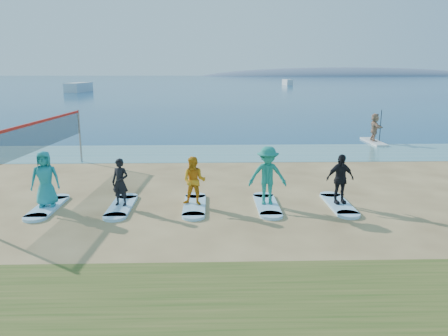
{
  "coord_description": "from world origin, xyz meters",
  "views": [
    {
      "loc": [
        -1.03,
        -12.35,
        4.35
      ],
      "look_at": [
        -0.59,
        2.0,
        1.1
      ],
      "focal_mm": 35.0,
      "sensor_mm": 36.0,
      "label": 1
    }
  ],
  "objects_px": {
    "surfboard_1": "(122,206)",
    "surfboard_4": "(339,204)",
    "student_1": "(120,182)",
    "student_2": "(194,181)",
    "student_0": "(45,179)",
    "student_4": "(340,179)",
    "volleyball_net": "(36,137)",
    "paddleboarder": "(375,127)",
    "boat_offshore_a": "(79,92)",
    "surfboard_2": "(195,206)",
    "surfboard_3": "(267,205)",
    "boat_offshore_b": "(287,85)",
    "paddleboard": "(374,142)",
    "surfboard_0": "(48,207)",
    "student_3": "(268,176)"
  },
  "relations": [
    {
      "from": "surfboard_1",
      "to": "surfboard_4",
      "type": "xyz_separation_m",
      "value": [
        7.05,
        0.0,
        0.0
      ]
    },
    {
      "from": "student_1",
      "to": "student_2",
      "type": "height_order",
      "value": "student_2"
    },
    {
      "from": "student_0",
      "to": "student_4",
      "type": "height_order",
      "value": "student_0"
    },
    {
      "from": "volleyball_net",
      "to": "paddleboarder",
      "type": "xyz_separation_m",
      "value": [
        16.38,
        9.58,
        -0.95
      ]
    },
    {
      "from": "boat_offshore_a",
      "to": "surfboard_2",
      "type": "height_order",
      "value": "boat_offshore_a"
    },
    {
      "from": "paddleboarder",
      "to": "surfboard_3",
      "type": "xyz_separation_m",
      "value": [
        -8.07,
        -12.37,
        -0.91
      ]
    },
    {
      "from": "student_0",
      "to": "surfboard_1",
      "type": "distance_m",
      "value": 2.53
    },
    {
      "from": "surfboard_1",
      "to": "student_1",
      "type": "xyz_separation_m",
      "value": [
        0.0,
        0.0,
        0.8
      ]
    },
    {
      "from": "student_0",
      "to": "surfboard_1",
      "type": "relative_size",
      "value": 0.81
    },
    {
      "from": "paddleboarder",
      "to": "student_0",
      "type": "relative_size",
      "value": 0.94
    },
    {
      "from": "surfboard_1",
      "to": "surfboard_2",
      "type": "xyz_separation_m",
      "value": [
        2.35,
        0.0,
        0.0
      ]
    },
    {
      "from": "boat_offshore_b",
      "to": "surfboard_4",
      "type": "distance_m",
      "value": 114.03
    },
    {
      "from": "paddleboard",
      "to": "surfboard_1",
      "type": "distance_m",
      "value": 17.79
    },
    {
      "from": "surfboard_2",
      "to": "student_4",
      "type": "bearing_deg",
      "value": 0.0
    },
    {
      "from": "surfboard_2",
      "to": "surfboard_3",
      "type": "bearing_deg",
      "value": 0.0
    },
    {
      "from": "surfboard_2",
      "to": "student_2",
      "type": "height_order",
      "value": "student_2"
    },
    {
      "from": "surfboard_0",
      "to": "student_3",
      "type": "xyz_separation_m",
      "value": [
        7.05,
        0.0,
        0.99
      ]
    },
    {
      "from": "student_2",
      "to": "student_3",
      "type": "relative_size",
      "value": 0.83
    },
    {
      "from": "student_3",
      "to": "surfboard_4",
      "type": "xyz_separation_m",
      "value": [
        2.35,
        0.0,
        -0.99
      ]
    },
    {
      "from": "paddleboarder",
      "to": "student_0",
      "type": "xyz_separation_m",
      "value": [
        -15.13,
        -12.37,
        0.03
      ]
    },
    {
      "from": "surfboard_1",
      "to": "student_0",
      "type": "bearing_deg",
      "value": 180.0
    },
    {
      "from": "surfboard_4",
      "to": "boat_offshore_b",
      "type": "bearing_deg",
      "value": 81.0
    },
    {
      "from": "surfboard_4",
      "to": "surfboard_0",
      "type": "bearing_deg",
      "value": 180.0
    },
    {
      "from": "surfboard_0",
      "to": "student_2",
      "type": "height_order",
      "value": "student_2"
    },
    {
      "from": "volleyball_net",
      "to": "student_3",
      "type": "distance_m",
      "value": 8.81
    },
    {
      "from": "paddleboarder",
      "to": "boat_offshore_a",
      "type": "distance_m",
      "value": 72.41
    },
    {
      "from": "volleyball_net",
      "to": "surfboard_3",
      "type": "height_order",
      "value": "volleyball_net"
    },
    {
      "from": "paddleboard",
      "to": "student_4",
      "type": "xyz_separation_m",
      "value": [
        -5.72,
        -12.37,
        0.84
      ]
    },
    {
      "from": "student_1",
      "to": "surfboard_3",
      "type": "height_order",
      "value": "student_1"
    },
    {
      "from": "boat_offshore_a",
      "to": "surfboard_3",
      "type": "distance_m",
      "value": 80.21
    },
    {
      "from": "surfboard_0",
      "to": "student_4",
      "type": "height_order",
      "value": "student_4"
    },
    {
      "from": "surfboard_1",
      "to": "student_1",
      "type": "relative_size",
      "value": 1.45
    },
    {
      "from": "surfboard_4",
      "to": "student_2",
      "type": "bearing_deg",
      "value": 180.0
    },
    {
      "from": "student_1",
      "to": "student_4",
      "type": "bearing_deg",
      "value": 17.79
    },
    {
      "from": "student_1",
      "to": "student_3",
      "type": "bearing_deg",
      "value": 17.79
    },
    {
      "from": "surfboard_0",
      "to": "surfboard_3",
      "type": "bearing_deg",
      "value": 0.0
    },
    {
      "from": "paddleboard",
      "to": "student_3",
      "type": "distance_m",
      "value": 14.81
    },
    {
      "from": "boat_offshore_a",
      "to": "boat_offshore_b",
      "type": "relative_size",
      "value": 1.7
    },
    {
      "from": "volleyball_net",
      "to": "student_0",
      "type": "relative_size",
      "value": 5.1
    },
    {
      "from": "paddleboarder",
      "to": "surfboard_0",
      "type": "bearing_deg",
      "value": 131.37
    },
    {
      "from": "boat_offshore_a",
      "to": "student_3",
      "type": "xyz_separation_m",
      "value": [
        27.94,
        -75.19,
        1.03
      ]
    },
    {
      "from": "student_2",
      "to": "student_3",
      "type": "height_order",
      "value": "student_3"
    },
    {
      "from": "surfboard_0",
      "to": "student_0",
      "type": "relative_size",
      "value": 1.24
    },
    {
      "from": "boat_offshore_a",
      "to": "surfboard_1",
      "type": "relative_size",
      "value": 4.05
    },
    {
      "from": "student_3",
      "to": "surfboard_4",
      "type": "bearing_deg",
      "value": 1.99
    },
    {
      "from": "student_1",
      "to": "student_3",
      "type": "xyz_separation_m",
      "value": [
        4.7,
        0.0,
        0.18
      ]
    },
    {
      "from": "paddleboarder",
      "to": "student_4",
      "type": "relative_size",
      "value": 1.03
    },
    {
      "from": "boat_offshore_a",
      "to": "student_3",
      "type": "height_order",
      "value": "student_3"
    },
    {
      "from": "surfboard_1",
      "to": "surfboard_2",
      "type": "bearing_deg",
      "value": 0.0
    },
    {
      "from": "student_1",
      "to": "surfboard_2",
      "type": "relative_size",
      "value": 0.69
    }
  ]
}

